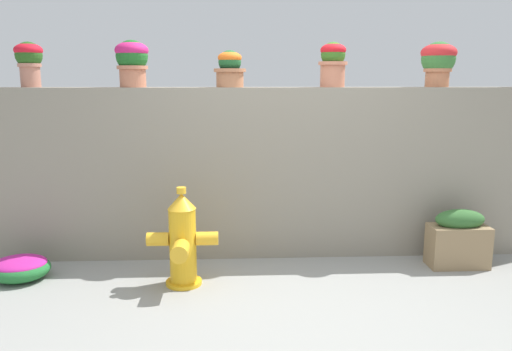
{
  "coord_description": "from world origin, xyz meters",
  "views": [
    {
      "loc": [
        -0.47,
        -3.53,
        1.65
      ],
      "look_at": [
        -0.26,
        0.87,
        0.8
      ],
      "focal_mm": 35.0,
      "sensor_mm": 36.0,
      "label": 1
    }
  ],
  "objects_px": {
    "potted_plant_4": "(438,60)",
    "planter_box": "(458,239)",
    "fire_hydrant": "(183,242)",
    "potted_plant_3": "(333,61)",
    "potted_plant_2": "(230,68)",
    "potted_plant_0": "(29,59)",
    "potted_plant_1": "(132,59)",
    "flower_bush_left": "(20,267)"
  },
  "relations": [
    {
      "from": "potted_plant_4",
      "to": "planter_box",
      "type": "height_order",
      "value": "potted_plant_4"
    },
    {
      "from": "fire_hydrant",
      "to": "planter_box",
      "type": "height_order",
      "value": "fire_hydrant"
    },
    {
      "from": "potted_plant_3",
      "to": "potted_plant_4",
      "type": "distance_m",
      "value": 0.99
    },
    {
      "from": "potted_plant_2",
      "to": "fire_hydrant",
      "type": "bearing_deg",
      "value": -118.79
    },
    {
      "from": "potted_plant_2",
      "to": "potted_plant_0",
      "type": "bearing_deg",
      "value": 178.05
    },
    {
      "from": "potted_plant_1",
      "to": "potted_plant_3",
      "type": "distance_m",
      "value": 1.79
    },
    {
      "from": "potted_plant_0",
      "to": "potted_plant_2",
      "type": "distance_m",
      "value": 1.78
    },
    {
      "from": "planter_box",
      "to": "potted_plant_4",
      "type": "bearing_deg",
      "value": 102.86
    },
    {
      "from": "potted_plant_3",
      "to": "flower_bush_left",
      "type": "height_order",
      "value": "potted_plant_3"
    },
    {
      "from": "potted_plant_3",
      "to": "flower_bush_left",
      "type": "xyz_separation_m",
      "value": [
        -2.7,
        -0.53,
        -1.71
      ]
    },
    {
      "from": "potted_plant_0",
      "to": "fire_hydrant",
      "type": "xyz_separation_m",
      "value": [
        1.39,
        -0.77,
        -1.46
      ]
    },
    {
      "from": "potted_plant_2",
      "to": "planter_box",
      "type": "height_order",
      "value": "potted_plant_2"
    },
    {
      "from": "potted_plant_1",
      "to": "potted_plant_2",
      "type": "xyz_separation_m",
      "value": [
        0.86,
        -0.0,
        -0.07
      ]
    },
    {
      "from": "potted_plant_4",
      "to": "fire_hydrant",
      "type": "relative_size",
      "value": 0.51
    },
    {
      "from": "potted_plant_0",
      "to": "planter_box",
      "type": "distance_m",
      "value": 4.14
    },
    {
      "from": "potted_plant_1",
      "to": "potted_plant_3",
      "type": "height_order",
      "value": "potted_plant_1"
    },
    {
      "from": "flower_bush_left",
      "to": "fire_hydrant",
      "type": "bearing_deg",
      "value": -7.45
    },
    {
      "from": "potted_plant_3",
      "to": "flower_bush_left",
      "type": "bearing_deg",
      "value": -168.84
    },
    {
      "from": "potted_plant_2",
      "to": "potted_plant_4",
      "type": "relative_size",
      "value": 0.79
    },
    {
      "from": "potted_plant_1",
      "to": "potted_plant_3",
      "type": "bearing_deg",
      "value": 0.16
    },
    {
      "from": "fire_hydrant",
      "to": "potted_plant_3",
      "type": "bearing_deg",
      "value": 28.43
    },
    {
      "from": "potted_plant_0",
      "to": "flower_bush_left",
      "type": "distance_m",
      "value": 1.82
    },
    {
      "from": "potted_plant_3",
      "to": "fire_hydrant",
      "type": "relative_size",
      "value": 0.49
    },
    {
      "from": "potted_plant_2",
      "to": "flower_bush_left",
      "type": "xyz_separation_m",
      "value": [
        -1.77,
        -0.53,
        -1.65
      ]
    },
    {
      "from": "potted_plant_2",
      "to": "fire_hydrant",
      "type": "relative_size",
      "value": 0.4
    },
    {
      "from": "potted_plant_2",
      "to": "potted_plant_3",
      "type": "distance_m",
      "value": 0.93
    },
    {
      "from": "potted_plant_2",
      "to": "potted_plant_4",
      "type": "xyz_separation_m",
      "value": [
        1.92,
        0.05,
        0.08
      ]
    },
    {
      "from": "potted_plant_1",
      "to": "potted_plant_3",
      "type": "xyz_separation_m",
      "value": [
        1.79,
        0.0,
        -0.02
      ]
    },
    {
      "from": "potted_plant_1",
      "to": "potted_plant_2",
      "type": "height_order",
      "value": "potted_plant_1"
    },
    {
      "from": "potted_plant_3",
      "to": "planter_box",
      "type": "relative_size",
      "value": 0.76
    },
    {
      "from": "potted_plant_3",
      "to": "planter_box",
      "type": "height_order",
      "value": "potted_plant_3"
    },
    {
      "from": "potted_plant_4",
      "to": "flower_bush_left",
      "type": "xyz_separation_m",
      "value": [
        -3.69,
        -0.58,
        -1.72
      ]
    },
    {
      "from": "flower_bush_left",
      "to": "potted_plant_2",
      "type": "bearing_deg",
      "value": 16.59
    },
    {
      "from": "fire_hydrant",
      "to": "flower_bush_left",
      "type": "xyz_separation_m",
      "value": [
        -1.38,
        0.18,
        -0.26
      ]
    },
    {
      "from": "potted_plant_2",
      "to": "planter_box",
      "type": "xyz_separation_m",
      "value": [
        2.02,
        -0.41,
        -1.5
      ]
    },
    {
      "from": "flower_bush_left",
      "to": "potted_plant_4",
      "type": "bearing_deg",
      "value": 8.93
    },
    {
      "from": "flower_bush_left",
      "to": "planter_box",
      "type": "xyz_separation_m",
      "value": [
        3.79,
        0.12,
        0.15
      ]
    },
    {
      "from": "potted_plant_4",
      "to": "potted_plant_1",
      "type": "bearing_deg",
      "value": -178.95
    },
    {
      "from": "potted_plant_3",
      "to": "fire_hydrant",
      "type": "bearing_deg",
      "value": -151.57
    },
    {
      "from": "potted_plant_0",
      "to": "flower_bush_left",
      "type": "xyz_separation_m",
      "value": [
        0.01,
        -0.59,
        -1.73
      ]
    },
    {
      "from": "potted_plant_3",
      "to": "potted_plant_4",
      "type": "relative_size",
      "value": 0.98
    },
    {
      "from": "potted_plant_1",
      "to": "potted_plant_4",
      "type": "height_order",
      "value": "potted_plant_1"
    }
  ]
}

